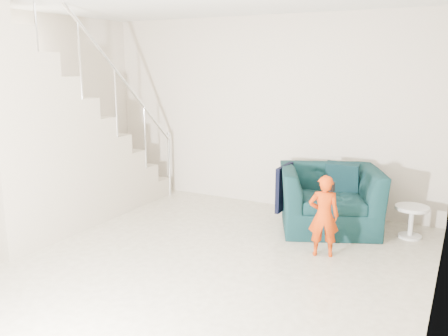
{
  "coord_description": "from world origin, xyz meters",
  "views": [
    {
      "loc": [
        2.63,
        -3.57,
        2.03
      ],
      "look_at": [
        0.15,
        1.2,
        0.85
      ],
      "focal_mm": 38.0,
      "sensor_mm": 36.0,
      "label": 1
    }
  ],
  "objects_px": {
    "toddler": "(324,216)",
    "staircase": "(47,153)",
    "armchair": "(329,198)",
    "side_table": "(411,217)"
  },
  "relations": [
    {
      "from": "toddler",
      "to": "staircase",
      "type": "bearing_deg",
      "value": -7.67
    },
    {
      "from": "armchair",
      "to": "toddler",
      "type": "height_order",
      "value": "toddler"
    },
    {
      "from": "side_table",
      "to": "staircase",
      "type": "relative_size",
      "value": 0.11
    },
    {
      "from": "toddler",
      "to": "side_table",
      "type": "bearing_deg",
      "value": -146.31
    },
    {
      "from": "armchair",
      "to": "side_table",
      "type": "distance_m",
      "value": 0.98
    },
    {
      "from": "toddler",
      "to": "staircase",
      "type": "relative_size",
      "value": 0.25
    },
    {
      "from": "armchair",
      "to": "toddler",
      "type": "distance_m",
      "value": 0.91
    },
    {
      "from": "armchair",
      "to": "side_table",
      "type": "relative_size",
      "value": 3.08
    },
    {
      "from": "armchair",
      "to": "staircase",
      "type": "distance_m",
      "value": 3.57
    },
    {
      "from": "side_table",
      "to": "staircase",
      "type": "xyz_separation_m",
      "value": [
        -4.13,
        -1.67,
        0.69
      ]
    }
  ]
}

